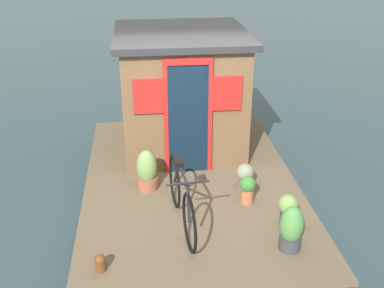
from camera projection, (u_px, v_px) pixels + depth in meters
name	position (u px, v px, depth m)	size (l,w,h in m)	color
ground_plane	(191.00, 201.00, 7.22)	(60.00, 60.00, 0.00)	#2D4247
houseboat_deck	(191.00, 191.00, 7.14)	(4.83, 3.14, 0.37)	brown
houseboat_cabin	(182.00, 90.00, 7.81)	(2.18, 2.12, 1.96)	brown
bicycle	(181.00, 198.00, 5.86)	(1.69, 0.50, 0.86)	black
potted_plant_sage	(288.00, 208.00, 5.92)	(0.25, 0.25, 0.44)	#38383D
potted_plant_succulent	(245.00, 175.00, 6.78)	(0.26, 0.26, 0.38)	slate
potted_plant_lavender	(147.00, 171.00, 6.74)	(0.30, 0.30, 0.61)	#935138
potted_plant_rosemary	(248.00, 188.00, 6.42)	(0.23, 0.23, 0.40)	#B2603D
potted_plant_geranium	(291.00, 229.00, 5.47)	(0.28, 0.28, 0.58)	#38383D
mooring_bollard	(100.00, 262.00, 5.20)	(0.13, 0.13, 0.21)	brown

